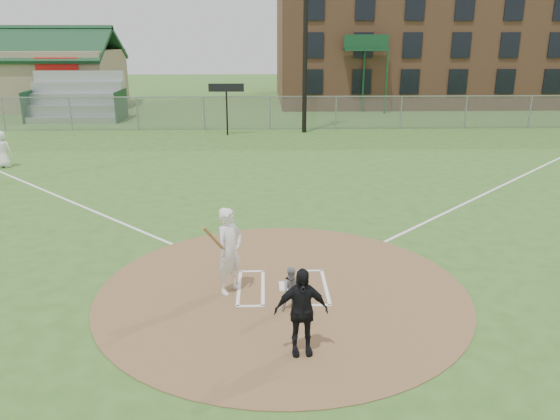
{
  "coord_description": "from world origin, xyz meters",
  "views": [
    {
      "loc": [
        -0.4,
        -11.28,
        5.6
      ],
      "look_at": [
        0.0,
        2.0,
        1.3
      ],
      "focal_mm": 35.0,
      "sensor_mm": 36.0,
      "label": 1
    }
  ],
  "objects_px": {
    "ondeck_player": "(2,149)",
    "umpire": "(301,311)",
    "batter_at_plate": "(230,251)",
    "home_plate": "(290,286)",
    "catcher": "(292,289)"
  },
  "relations": [
    {
      "from": "ondeck_player",
      "to": "batter_at_plate",
      "type": "height_order",
      "value": "batter_at_plate"
    },
    {
      "from": "ondeck_player",
      "to": "batter_at_plate",
      "type": "bearing_deg",
      "value": 134.26
    },
    {
      "from": "ondeck_player",
      "to": "umpire",
      "type": "bearing_deg",
      "value": 132.61
    },
    {
      "from": "batter_at_plate",
      "to": "home_plate",
      "type": "bearing_deg",
      "value": 7.42
    },
    {
      "from": "home_plate",
      "to": "ondeck_player",
      "type": "height_order",
      "value": "ondeck_player"
    },
    {
      "from": "ondeck_player",
      "to": "batter_at_plate",
      "type": "xyz_separation_m",
      "value": [
        10.64,
        -12.51,
        0.22
      ]
    },
    {
      "from": "catcher",
      "to": "batter_at_plate",
      "type": "bearing_deg",
      "value": 133.97
    },
    {
      "from": "home_plate",
      "to": "umpire",
      "type": "xyz_separation_m",
      "value": [
        0.07,
        -2.71,
        0.82
      ]
    },
    {
      "from": "home_plate",
      "to": "umpire",
      "type": "relative_size",
      "value": 0.29
    },
    {
      "from": "catcher",
      "to": "umpire",
      "type": "distance_m",
      "value": 1.67
    },
    {
      "from": "home_plate",
      "to": "ondeck_player",
      "type": "bearing_deg",
      "value": 134.2
    },
    {
      "from": "umpire",
      "to": "batter_at_plate",
      "type": "distance_m",
      "value": 2.91
    },
    {
      "from": "home_plate",
      "to": "umpire",
      "type": "height_order",
      "value": "umpire"
    },
    {
      "from": "home_plate",
      "to": "catcher",
      "type": "xyz_separation_m",
      "value": [
        -0.0,
        -1.08,
        0.46
      ]
    },
    {
      "from": "catcher",
      "to": "umpire",
      "type": "xyz_separation_m",
      "value": [
        0.07,
        -1.63,
        0.35
      ]
    }
  ]
}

